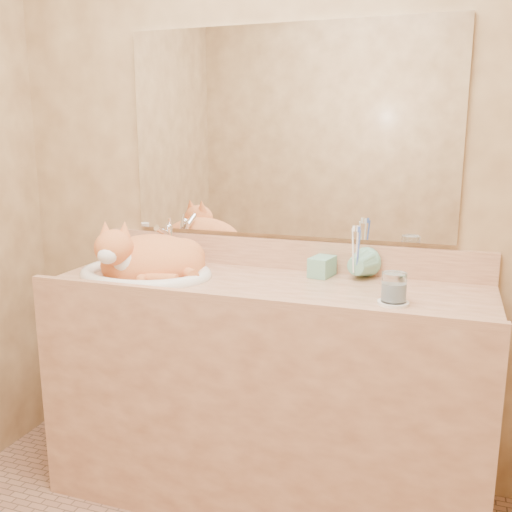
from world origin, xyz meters
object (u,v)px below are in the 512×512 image
(vanity_counter, at_px, (265,393))
(toothbrush_cup, at_px, (355,268))
(water_glass, at_px, (394,287))
(soap_dispenser, at_px, (316,257))
(sink_basin, at_px, (145,255))
(cat, at_px, (148,257))

(vanity_counter, bearing_deg, toothbrush_cup, 26.01)
(water_glass, bearing_deg, toothbrush_cup, 124.18)
(vanity_counter, distance_m, soap_dispenser, 0.55)
(toothbrush_cup, bearing_deg, sink_basin, -167.90)
(cat, xyz_separation_m, toothbrush_cup, (0.78, 0.15, -0.01))
(soap_dispenser, bearing_deg, water_glass, -25.21)
(toothbrush_cup, bearing_deg, cat, -168.87)
(cat, height_order, toothbrush_cup, cat)
(water_glass, bearing_deg, soap_dispenser, 143.71)
(vanity_counter, xyz_separation_m, water_glass, (0.47, -0.09, 0.48))
(cat, xyz_separation_m, water_glass, (0.94, -0.09, -0.01))
(soap_dispenser, xyz_separation_m, water_glass, (0.31, -0.23, -0.03))
(sink_basin, bearing_deg, toothbrush_cup, 3.12)
(vanity_counter, distance_m, sink_basin, 0.70)
(sink_basin, distance_m, water_glass, 0.95)
(vanity_counter, relative_size, cat, 3.86)
(cat, bearing_deg, vanity_counter, -15.46)
(sink_basin, relative_size, cat, 1.24)
(sink_basin, relative_size, water_glass, 5.44)
(cat, distance_m, soap_dispenser, 0.65)
(toothbrush_cup, xyz_separation_m, water_glass, (0.16, -0.24, 0.00))
(vanity_counter, bearing_deg, water_glass, -11.43)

